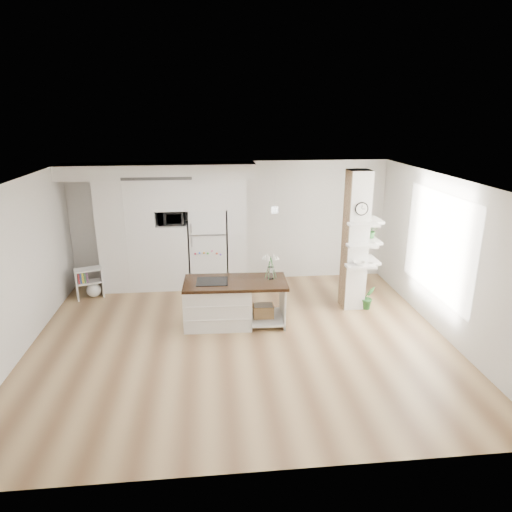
# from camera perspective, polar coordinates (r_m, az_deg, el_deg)

# --- Properties ---
(floor) EXTENTS (7.00, 6.00, 0.01)m
(floor) POSITION_cam_1_polar(r_m,az_deg,el_deg) (7.90, -1.89, -10.43)
(floor) COLOR tan
(floor) RESTS_ON ground
(room) EXTENTS (7.04, 6.04, 2.72)m
(room) POSITION_cam_1_polar(r_m,az_deg,el_deg) (7.22, -2.03, 2.68)
(room) COLOR white
(room) RESTS_ON ground
(cabinet_wall) EXTENTS (4.00, 0.71, 2.70)m
(cabinet_wall) POSITION_cam_1_polar(r_m,az_deg,el_deg) (9.93, -11.47, 4.40)
(cabinet_wall) COLOR white
(cabinet_wall) RESTS_ON floor
(refrigerator) EXTENTS (0.78, 0.69, 1.75)m
(refrigerator) POSITION_cam_1_polar(r_m,az_deg,el_deg) (10.06, -6.01, 1.10)
(refrigerator) COLOR white
(refrigerator) RESTS_ON floor
(column) EXTENTS (0.69, 0.90, 2.70)m
(column) POSITION_cam_1_polar(r_m,az_deg,el_deg) (8.90, 12.96, 1.74)
(column) COLOR silver
(column) RESTS_ON floor
(window) EXTENTS (0.00, 2.40, 2.40)m
(window) POSITION_cam_1_polar(r_m,az_deg,el_deg) (8.55, 21.79, 1.32)
(window) COLOR white
(window) RESTS_ON room
(pendant_light) EXTENTS (0.12, 0.12, 0.10)m
(pendant_light) POSITION_cam_1_polar(r_m,az_deg,el_deg) (7.60, 10.81, 5.19)
(pendant_light) COLOR white
(pendant_light) RESTS_ON room
(kitchen_island) EXTENTS (1.87, 0.94, 1.40)m
(kitchen_island) POSITION_cam_1_polar(r_m,az_deg,el_deg) (8.30, -3.98, -5.71)
(kitchen_island) COLOR white
(kitchen_island) RESTS_ON floor
(bookshelf) EXTENTS (0.60, 0.46, 0.63)m
(bookshelf) POSITION_cam_1_polar(r_m,az_deg,el_deg) (10.11, -19.96, -3.37)
(bookshelf) COLOR white
(bookshelf) RESTS_ON floor
(floor_plant_a) EXTENTS (0.29, 0.25, 0.48)m
(floor_plant_a) POSITION_cam_1_polar(r_m,az_deg,el_deg) (9.23, 13.83, -5.05)
(floor_plant_a) COLOR #2C6E2F
(floor_plant_a) RESTS_ON floor
(floor_plant_b) EXTENTS (0.32, 0.32, 0.52)m
(floor_plant_b) POSITION_cam_1_polar(r_m,az_deg,el_deg) (9.71, 12.00, -3.62)
(floor_plant_b) COLOR #2C6E2F
(floor_plant_b) RESTS_ON floor
(microwave) EXTENTS (0.54, 0.37, 0.30)m
(microwave) POSITION_cam_1_polar(r_m,az_deg,el_deg) (9.86, -10.51, 4.74)
(microwave) COLOR #2D2D2D
(microwave) RESTS_ON cabinet_wall
(shelf_plant) EXTENTS (0.27, 0.23, 0.30)m
(shelf_plant) POSITION_cam_1_polar(r_m,az_deg,el_deg) (9.09, 14.21, 3.12)
(shelf_plant) COLOR #2C6E2F
(shelf_plant) RESTS_ON column
(decor_bowl) EXTENTS (0.22, 0.22, 0.05)m
(decor_bowl) POSITION_cam_1_polar(r_m,az_deg,el_deg) (8.76, 12.79, -0.88)
(decor_bowl) COLOR white
(decor_bowl) RESTS_ON column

